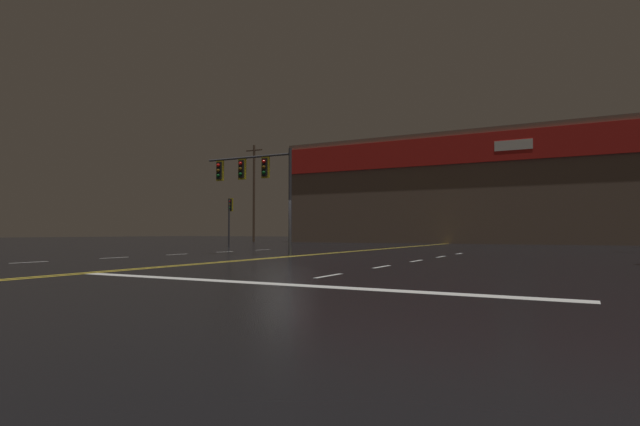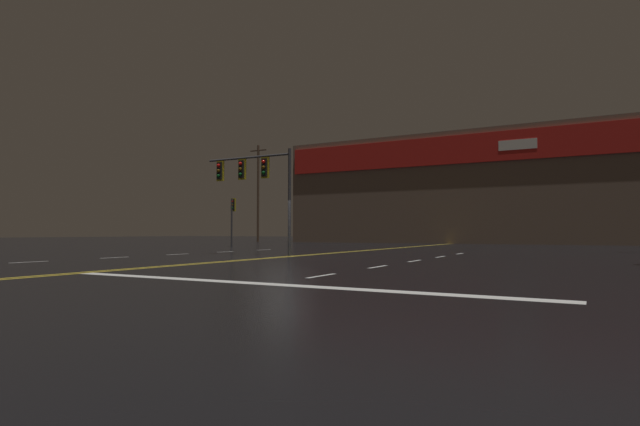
{
  "view_description": "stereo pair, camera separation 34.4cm",
  "coord_description": "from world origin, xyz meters",
  "views": [
    {
      "loc": [
        11.3,
        -17.95,
        1.04
      ],
      "look_at": [
        0.0,
        3.53,
        2.0
      ],
      "focal_mm": 28.0,
      "sensor_mm": 36.0,
      "label": 1
    },
    {
      "loc": [
        11.6,
        -17.79,
        1.04
      ],
      "look_at": [
        0.0,
        3.53,
        2.0
      ],
      "focal_mm": 28.0,
      "sensor_mm": 36.0,
      "label": 2
    }
  ],
  "objects": [
    {
      "name": "ground_plane",
      "position": [
        0.0,
        0.0,
        0.0
      ],
      "size": [
        200.0,
        200.0,
        0.0
      ],
      "primitive_type": "plane",
      "color": "black"
    },
    {
      "name": "utility_pole_row",
      "position": [
        -1.87,
        29.19,
        5.45
      ],
      "size": [
        45.47,
        0.26,
        11.16
      ],
      "color": "#4C3828",
      "rests_on": "ground"
    },
    {
      "name": "building_backdrop",
      "position": [
        0.0,
        34.0,
        5.36
      ],
      "size": [
        34.58,
        10.23,
        10.68
      ],
      "color": "brown",
      "rests_on": "ground"
    },
    {
      "name": "traffic_signal_median",
      "position": [
        -2.42,
        1.25,
        3.78
      ],
      "size": [
        4.74,
        0.36,
        4.86
      ],
      "color": "#38383D",
      "rests_on": "ground"
    },
    {
      "name": "traffic_signal_corner_northwest",
      "position": [
        -12.09,
        11.97,
        2.67
      ],
      "size": [
        0.42,
        0.36,
        3.64
      ],
      "color": "#38383D",
      "rests_on": "ground"
    },
    {
      "name": "road_markings",
      "position": [
        1.29,
        -2.07,
        0.0
      ],
      "size": [
        17.46,
        60.0,
        0.01
      ],
      "color": "gold",
      "rests_on": "ground"
    }
  ]
}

